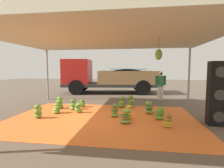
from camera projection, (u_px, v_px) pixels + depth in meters
ground_plane at (113, 102)px, 9.01m from camera, size 40.00×40.00×0.00m
tarp_orange at (102, 118)px, 6.05m from camera, size 6.47×4.45×0.01m
tent_canopy at (101, 37)px, 5.73m from camera, size 8.00×7.00×2.86m
banana_bunch_0 at (122, 102)px, 7.79m from camera, size 0.44×0.45×0.50m
banana_bunch_1 at (168, 121)px, 5.09m from camera, size 0.34×0.36×0.46m
banana_bunch_2 at (57, 108)px, 6.73m from camera, size 0.43×0.42×0.46m
banana_bunch_3 at (160, 114)px, 5.87m from camera, size 0.43×0.43×0.46m
banana_bunch_4 at (82, 103)px, 7.83m from camera, size 0.36×0.38×0.40m
banana_bunch_5 at (129, 112)px, 5.94m from camera, size 0.30×0.27×0.54m
banana_bunch_6 at (115, 111)px, 6.24m from camera, size 0.41×0.41×0.51m
banana_bunch_7 at (60, 103)px, 7.55m from camera, size 0.42×0.43×0.56m
banana_bunch_8 at (149, 108)px, 6.65m from camera, size 0.46×0.46×0.53m
banana_bunch_9 at (78, 108)px, 6.82m from camera, size 0.38×0.36×0.45m
banana_bunch_10 at (125, 117)px, 5.49m from camera, size 0.37×0.36×0.52m
banana_bunch_11 at (131, 102)px, 7.62m from camera, size 0.34×0.34×0.58m
banana_bunch_12 at (38, 112)px, 6.04m from camera, size 0.33×0.35×0.52m
banana_bunch_13 at (73, 105)px, 7.34m from camera, size 0.48×0.48×0.49m
cargo_truck_main at (106, 76)px, 12.53m from camera, size 6.80×3.13×2.40m
worker_0 at (161, 83)px, 9.61m from camera, size 0.59×0.36×1.60m
speaker_stack at (217, 93)px, 5.28m from camera, size 0.54×0.47×1.97m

